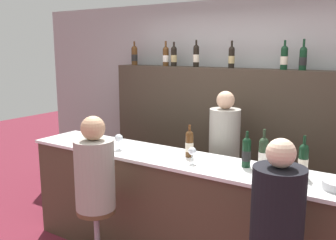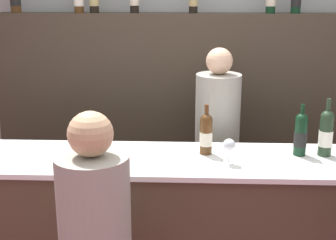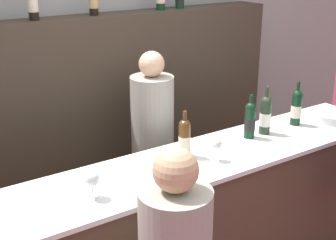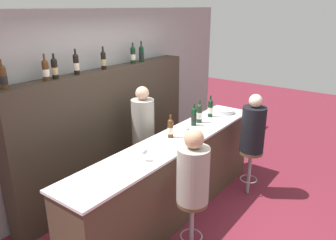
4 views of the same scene
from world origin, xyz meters
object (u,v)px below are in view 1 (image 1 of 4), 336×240
Objects in this scene: wine_bottle_backbar_1 at (166,56)px; guest_seated_right at (277,212)px; wine_bottle_backbar_2 at (174,56)px; guest_seated_left at (95,170)px; wine_bottle_backbar_0 at (134,55)px; bartender at (223,174)px; wine_bottle_backbar_4 at (232,57)px; wine_bottle_counter_2 at (263,154)px; wine_bottle_counter_0 at (189,144)px; bar_stool_left at (97,225)px; wine_bottle_counter_3 at (303,160)px; wine_bottle_backbar_5 at (284,57)px; wine_bottle_backbar_6 at (303,58)px; wine_glass_1 at (192,152)px; wine_bottle_counter_1 at (246,152)px; wine_bottle_backbar_3 at (196,56)px; wine_glass_0 at (119,139)px.

guest_seated_right is at bearing -41.15° from wine_bottle_backbar_1.
wine_bottle_backbar_2 is 0.36× the size of guest_seated_left.
wine_bottle_backbar_0 is 0.19× the size of bartender.
wine_bottle_backbar_1 reaches higher than wine_bottle_backbar_4.
bartender is at bearing 127.23° from guest_seated_right.
wine_bottle_counter_2 is 0.92m from bartender.
wine_bottle_counter_0 reaches higher than bar_stool_left.
wine_bottle_counter_3 is 2.25m from wine_bottle_backbar_2.
wine_bottle_backbar_4 is 1.00× the size of wine_bottle_backbar_5.
wine_bottle_counter_2 is 1.41m from guest_seated_left.
wine_bottle_backbar_5 is at bearing 64.17° from wine_bottle_counter_0.
wine_bottle_counter_2 is 1.29m from wine_bottle_backbar_6.
wine_bottle_backbar_6 is 2.14× the size of wine_glass_1.
wine_bottle_counter_3 is at bearing -0.00° from wine_bottle_counter_0.
wine_bottle_backbar_3 is at bearing 135.52° from wine_bottle_counter_1.
bar_stool_left is 0.82× the size of guest_seated_right.
guest_seated_left is 1.56m from guest_seated_right.
wine_bottle_counter_1 is at bearing -98.15° from wine_bottle_backbar_6.
wine_bottle_counter_3 is 0.70m from guest_seated_right.
wine_bottle_backbar_2 reaches higher than wine_bottle_counter_3.
wine_bottle_counter_1 is 1.00× the size of wine_bottle_backbar_0.
wine_bottle_backbar_3 is 2.25m from bar_stool_left.
bartender reaches higher than wine_bottle_counter_2.
wine_bottle_counter_2 is at bearing 180.00° from wine_bottle_counter_3.
wine_bottle_counter_2 is 0.50× the size of bar_stool_left.
bar_stool_left is (-1.54, -0.68, -0.67)m from wine_bottle_counter_3.
wine_bottle_backbar_2 is at bearing 142.70° from wine_bottle_counter_1.
wine_bottle_counter_2 is 0.42× the size of guest_seated_left.
wine_bottle_backbar_3 is (-1.22, 1.06, 0.75)m from wine_bottle_counter_2.
wine_bottle_backbar_4 is 0.97× the size of wine_bottle_backbar_6.
wine_glass_1 is 0.18× the size of guest_seated_right.
wine_bottle_backbar_4 reaches higher than wine_glass_0.
wine_bottle_backbar_3 is 1.04× the size of wine_bottle_backbar_4.
wine_bottle_backbar_6 is at bearing 89.62° from wine_bottle_counter_2.
guest_seated_right is (0.48, -0.68, -0.15)m from wine_bottle_counter_1.
wine_bottle_backbar_5 is at bearing 0.00° from wine_bottle_backbar_0.
wine_bottle_counter_2 reaches higher than bar_stool_left.
guest_seated_left reaches higher than bar_stool_left.
wine_glass_0 is (-0.70, -0.16, -0.02)m from wine_bottle_counter_0.
wine_bottle_backbar_0 reaches higher than wine_bottle_counter_3.
wine_bottle_counter_1 is 0.46m from wine_glass_1.
wine_bottle_backbar_3 reaches higher than wine_bottle_backbar_5.
guest_seated_right is at bearing 0.00° from guest_seated_left.
bar_stool_left is at bearing -76.35° from wine_bottle_backbar_1.
wine_bottle_backbar_0 is at bearing 117.85° from guest_seated_left.
wine_bottle_backbar_0 is at bearing 117.85° from bar_stool_left.
guest_seated_right is at bearing -29.63° from wine_glass_1.
wine_bottle_counter_2 is at bearing -32.63° from wine_bottle_backbar_1.
wine_bottle_backbar_4 reaches higher than bar_stool_left.
wine_bottle_backbar_4 is (-0.77, 1.06, 0.74)m from wine_bottle_counter_2.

